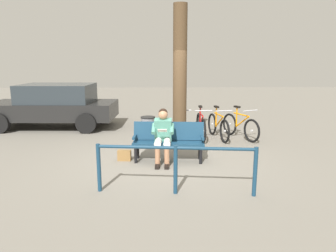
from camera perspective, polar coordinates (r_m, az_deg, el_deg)
name	(u,v)px	position (r m, az deg, el deg)	size (l,w,h in m)	color
ground_plane	(165,159)	(7.32, -0.56, -5.98)	(40.00, 40.00, 0.00)	slate
bench	(169,138)	(7.10, 0.10, -2.28)	(1.63, 0.59, 0.87)	navy
person_reading	(163,133)	(6.91, -0.94, -1.33)	(0.51, 0.78, 1.20)	#4C8C7A
handbag	(124,155)	(7.24, -7.95, -5.31)	(0.30, 0.14, 0.24)	olive
tree_trunk	(180,76)	(8.39, 2.18, 9.05)	(0.37, 0.37, 3.67)	#4C3823
litter_bin	(148,131)	(8.30, -3.63, -1.00)	(0.39, 0.39, 0.80)	slate
bicycle_black	(240,126)	(9.38, 12.99, -0.05)	(0.75, 1.56, 0.94)	black
bicycle_purple	(218,126)	(9.24, 9.10, -0.07)	(0.49, 1.66, 0.94)	black
bicycle_green	(201,126)	(9.21, 6.00, -0.02)	(0.48, 1.68, 0.94)	black
bicycle_orange	(183,125)	(9.26, 2.80, 0.10)	(0.48, 1.67, 0.94)	black
railing_fence	(176,161)	(5.30, 1.39, -6.40)	(2.70, 0.35, 0.85)	navy
parked_car	(54,105)	(11.30, -20.00, 3.65)	(4.26, 2.14, 1.47)	black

